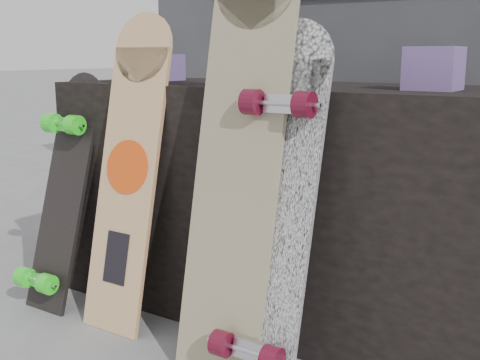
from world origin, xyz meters
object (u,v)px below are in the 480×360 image
Objects in this scene: longboard_geisha at (130,163)px; longboard_celtic at (240,145)px; skateboard_dark at (62,188)px; longboard_cascadia at (274,202)px; vendor_table at (285,201)px.

longboard_celtic is (0.47, -0.06, 0.10)m from longboard_geisha.
skateboard_dark is at bearing 177.60° from longboard_celtic.
longboard_cascadia is 1.19× the size of skateboard_dark.
skateboard_dark reaches higher than vendor_table.
longboard_cascadia is at bearing -9.38° from longboard_celtic.
vendor_table is 1.54× the size of longboard_geisha.
longboard_geisha is at bearing 4.15° from skateboard_dark.
longboard_geisha is 1.04× the size of longboard_cascadia.
longboard_cascadia is at bearing -64.41° from vendor_table.
longboard_cascadia is (0.60, -0.08, -0.04)m from longboard_geisha.
longboard_celtic is (0.08, -0.41, 0.25)m from vendor_table.
longboard_cascadia is at bearing -3.36° from skateboard_dark.
vendor_table is 0.55m from longboard_geisha.
vendor_table is at bearing 28.07° from skateboard_dark.
longboard_geisha is 0.60m from longboard_cascadia.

